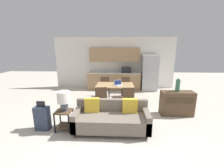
{
  "coord_description": "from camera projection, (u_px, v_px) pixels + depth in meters",
  "views": [
    {
      "loc": [
        0.26,
        -3.5,
        2.18
      ],
      "look_at": [
        0.02,
        1.5,
        0.95
      ],
      "focal_mm": 24.0,
      "sensor_mm": 36.0,
      "label": 1
    }
  ],
  "objects": [
    {
      "name": "ground_plane",
      "position": [
        108.0,
        133.0,
        3.92
      ],
      "size": [
        20.0,
        20.0,
        0.0
      ],
      "primitive_type": "plane",
      "color": "beige"
    },
    {
      "name": "wall_back",
      "position": [
        114.0,
        63.0,
        8.09
      ],
      "size": [
        6.4,
        0.07,
        2.7
      ],
      "color": "silver",
      "rests_on": "ground_plane"
    },
    {
      "name": "kitchen_counter",
      "position": [
        114.0,
        73.0,
        7.92
      ],
      "size": [
        2.76,
        0.65,
        2.15
      ],
      "color": "tan",
      "rests_on": "ground_plane"
    },
    {
      "name": "refrigerator",
      "position": [
        149.0,
        73.0,
        7.7
      ],
      "size": [
        0.78,
        0.78,
        1.82
      ],
      "color": "#B7BABC",
      "rests_on": "ground_plane"
    },
    {
      "name": "dining_table",
      "position": [
        115.0,
        86.0,
        5.91
      ],
      "size": [
        1.46,
        0.92,
        0.75
      ],
      "color": "tan",
      "rests_on": "ground_plane"
    },
    {
      "name": "couch",
      "position": [
        111.0,
        118.0,
        4.0
      ],
      "size": [
        1.95,
        0.8,
        0.85
      ],
      "color": "#3D2D1E",
      "rests_on": "ground_plane"
    },
    {
      "name": "side_table",
      "position": [
        64.0,
        117.0,
        4.0
      ],
      "size": [
        0.42,
        0.42,
        0.54
      ],
      "color": "brown",
      "rests_on": "ground_plane"
    },
    {
      "name": "table_lamp",
      "position": [
        64.0,
        99.0,
        3.89
      ],
      "size": [
        0.33,
        0.33,
        0.53
      ],
      "color": "#4C515B",
      "rests_on": "side_table"
    },
    {
      "name": "credenza",
      "position": [
        177.0,
        103.0,
        4.89
      ],
      "size": [
        1.03,
        0.41,
        0.8
      ],
      "color": "brown",
      "rests_on": "ground_plane"
    },
    {
      "name": "vase",
      "position": [
        178.0,
        86.0,
        4.76
      ],
      "size": [
        0.14,
        0.14,
        0.42
      ],
      "color": "#336047",
      "rests_on": "credenza"
    },
    {
      "name": "dining_chair_far_right",
      "position": [
        126.0,
        86.0,
        6.75
      ],
      "size": [
        0.45,
        0.45,
        0.88
      ],
      "rotation": [
        0.0,
        0.0,
        0.08
      ],
      "color": "brown",
      "rests_on": "ground_plane"
    },
    {
      "name": "dining_chair_near_right",
      "position": [
        128.0,
        98.0,
        5.16
      ],
      "size": [
        0.43,
        0.43,
        0.88
      ],
      "rotation": [
        0.0,
        0.0,
        3.18
      ],
      "color": "brown",
      "rests_on": "ground_plane"
    },
    {
      "name": "dining_chair_far_left",
      "position": [
        105.0,
        86.0,
        6.8
      ],
      "size": [
        0.47,
        0.47,
        0.88
      ],
      "rotation": [
        0.0,
        0.0,
        0.14
      ],
      "color": "brown",
      "rests_on": "ground_plane"
    },
    {
      "name": "dining_chair_near_left",
      "position": [
        101.0,
        97.0,
        5.2
      ],
      "size": [
        0.47,
        0.47,
        0.88
      ],
      "rotation": [
        0.0,
        0.0,
        3.26
      ],
      "color": "brown",
      "rests_on": "ground_plane"
    },
    {
      "name": "laptop",
      "position": [
        119.0,
        84.0,
        5.79
      ],
      "size": [
        0.41,
        0.38,
        0.2
      ],
      "rotation": [
        0.0,
        0.0,
        0.54
      ],
      "color": "#B7BABC",
      "rests_on": "dining_table"
    },
    {
      "name": "suitcase",
      "position": [
        42.0,
        118.0,
        4.02
      ],
      "size": [
        0.37,
        0.22,
        0.81
      ],
      "color": "#2D384C",
      "rests_on": "ground_plane"
    }
  ]
}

